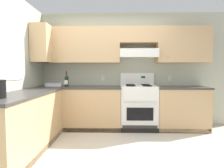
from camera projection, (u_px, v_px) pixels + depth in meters
ground_plane at (106, 153)px, 2.79m from camera, size 7.04×7.04×0.00m
wall_back at (128, 61)px, 4.20m from camera, size 4.68×0.57×2.55m
wall_left at (8, 64)px, 2.96m from camera, size 0.47×4.00×2.55m
counter_back_run at (117, 108)px, 3.99m from camera, size 3.60×0.65×0.91m
counter_left_run at (24, 123)px, 2.78m from camera, size 0.63×1.91×0.91m
stove at (138, 106)px, 3.99m from camera, size 0.76×0.62×1.20m
wine_bottle at (67, 81)px, 3.92m from camera, size 0.08×0.08×0.33m
bowl at (55, 85)px, 4.08m from camera, size 0.35×0.23×0.07m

